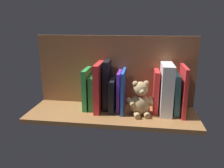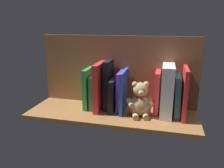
{
  "view_description": "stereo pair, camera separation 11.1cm",
  "coord_description": "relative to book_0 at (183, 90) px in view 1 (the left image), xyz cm",
  "views": [
    {
      "loc": [
        -14.61,
        105.71,
        46.04
      ],
      "look_at": [
        0.0,
        0.0,
        15.3
      ],
      "focal_mm": 35.03,
      "sensor_mm": 36.0,
      "label": 1
    },
    {
      "loc": [
        -25.5,
        103.63,
        46.04
      ],
      "look_at": [
        0.0,
        0.0,
        15.3
      ],
      "focal_mm": 35.03,
      "sensor_mm": 36.0,
      "label": 2
    }
  ],
  "objects": [
    {
      "name": "book_8",
      "position": [
        46.54,
        -1.78,
        -3.35
      ],
      "size": [
        2.62,
        14.01,
        18.14
      ],
      "primitive_type": "cube",
      "color": "green",
      "rests_on": "ground_plane"
    },
    {
      "name": "shelf_back_panel",
      "position": [
        35.62,
        -9.93,
        6.93
      ],
      "size": [
        87.66,
        1.5,
        38.7
      ],
      "primitive_type": "cube",
      "color": "brown",
      "rests_on": "ground_plane"
    },
    {
      "name": "dictionary_thick_white",
      "position": [
        8.18,
        -0.21,
        0.41
      ],
      "size": [
        5.86,
        16.95,
        25.66
      ],
      "primitive_type": "cube",
      "color": "white",
      "rests_on": "ground_plane"
    },
    {
      "name": "book_9",
      "position": [
        49.87,
        -1.45,
        -1.52
      ],
      "size": [
        2.4,
        14.66,
        21.81
      ],
      "primitive_type": "cube",
      "color": "green",
      "rests_on": "ground_plane"
    },
    {
      "name": "book_4",
      "position": [
        32.39,
        -1.83,
        -2.08
      ],
      "size": [
        1.64,
        13.89,
        20.68
      ],
      "primitive_type": "cube",
      "color": "purple",
      "rests_on": "ground_plane"
    },
    {
      "name": "book_0",
      "position": [
        0.0,
        0.0,
        0.0
      ],
      "size": [
        1.78,
        17.56,
        24.84
      ],
      "primitive_type": "cube",
      "color": "red",
      "rests_on": "ground_plane"
    },
    {
      "name": "book_3",
      "position": [
        30.02,
        -0.11,
        -1.5
      ],
      "size": [
        1.47,
        17.35,
        21.84
      ],
      "primitive_type": "cube",
      "color": "blue",
      "rests_on": "ground_plane"
    },
    {
      "name": "book_5",
      "position": [
        35.39,
        -0.74,
        -3.82
      ],
      "size": [
        2.72,
        16.07,
        17.2
      ],
      "primitive_type": "cube",
      "color": "black",
      "rests_on": "ground_plane"
    },
    {
      "name": "book_6",
      "position": [
        39.1,
        -2.48,
        0.73
      ],
      "size": [
        3.04,
        12.6,
        26.3
      ],
      "primitive_type": "cube",
      "color": "black",
      "rests_on": "ground_plane"
    },
    {
      "name": "ground_plane",
      "position": [
        35.62,
        3.03,
        -13.52
      ],
      "size": [
        87.66,
        30.43,
        2.2
      ],
      "primitive_type": "cube",
      "color": "#9E6B3D"
    },
    {
      "name": "book_2",
      "position": [
        13.16,
        -2.17,
        -1.46
      ],
      "size": [
        2.45,
        13.22,
        21.93
      ],
      "primitive_type": "cube",
      "color": "red",
      "rests_on": "ground_plane"
    },
    {
      "name": "book_1",
      "position": [
        3.07,
        -1.52,
        -2.15
      ],
      "size": [
        3.47,
        14.51,
        20.63
      ],
      "primitive_type": "cube",
      "rotation": [
        0.0,
        0.04,
        0.0
      ],
      "color": "teal",
      "rests_on": "ground_plane"
    },
    {
      "name": "teddy_bear",
      "position": [
        21.03,
        4.13,
        -4.61
      ],
      "size": [
        13.98,
        13.02,
        17.76
      ],
      "rotation": [
        0.0,
        0.0,
        0.25
      ],
      "color": "tan",
      "rests_on": "ground_plane"
    },
    {
      "name": "book_7",
      "position": [
        42.93,
        0.17,
        0.26
      ],
      "size": [
        2.98,
        17.9,
        25.37
      ],
      "primitive_type": "cube",
      "color": "red",
      "rests_on": "ground_plane"
    }
  ]
}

